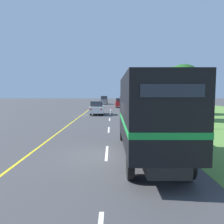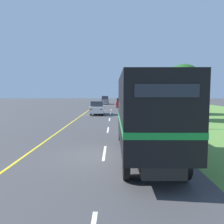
{
  "view_description": "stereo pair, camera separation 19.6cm",
  "coord_description": "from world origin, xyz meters",
  "px_view_note": "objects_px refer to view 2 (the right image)",
  "views": [
    {
      "loc": [
        0.26,
        -9.92,
        2.94
      ],
      "look_at": [
        0.3,
        9.51,
        1.2
      ],
      "focal_mm": 35.0,
      "sensor_mm": 36.0,
      "label": 1
    },
    {
      "loc": [
        0.45,
        -9.92,
        2.94
      ],
      "look_at": [
        0.3,
        9.51,
        1.2
      ],
      "focal_mm": 35.0,
      "sensor_mm": 36.0,
      "label": 2
    }
  ],
  "objects_px": {
    "horse_trailer_truck": "(146,114)",
    "roadside_tree_mid": "(173,83)",
    "lead_car_red_ahead": "(121,103)",
    "lead_car_grey_ahead": "(105,100)",
    "lead_car_white": "(97,108)",
    "roadside_tree_near": "(183,82)",
    "highway_sign": "(182,105)"
  },
  "relations": [
    {
      "from": "lead_car_white",
      "to": "highway_sign",
      "type": "distance_m",
      "value": 13.72
    },
    {
      "from": "lead_car_grey_ahead",
      "to": "horse_trailer_truck",
      "type": "bearing_deg",
      "value": -85.5
    },
    {
      "from": "roadside_tree_mid",
      "to": "highway_sign",
      "type": "bearing_deg",
      "value": -101.78
    },
    {
      "from": "lead_car_red_ahead",
      "to": "lead_car_grey_ahead",
      "type": "height_order",
      "value": "lead_car_grey_ahead"
    },
    {
      "from": "lead_car_grey_ahead",
      "to": "roadside_tree_near",
      "type": "height_order",
      "value": "roadside_tree_near"
    },
    {
      "from": "horse_trailer_truck",
      "to": "lead_car_red_ahead",
      "type": "bearing_deg",
      "value": 90.08
    },
    {
      "from": "lead_car_white",
      "to": "roadside_tree_mid",
      "type": "relative_size",
      "value": 0.64
    },
    {
      "from": "lead_car_red_ahead",
      "to": "horse_trailer_truck",
      "type": "bearing_deg",
      "value": -89.92
    },
    {
      "from": "lead_car_white",
      "to": "lead_car_red_ahead",
      "type": "relative_size",
      "value": 1.02
    },
    {
      "from": "lead_car_white",
      "to": "highway_sign",
      "type": "xyz_separation_m",
      "value": [
        7.72,
        -11.3,
        1.01
      ]
    },
    {
      "from": "highway_sign",
      "to": "roadside_tree_mid",
      "type": "height_order",
      "value": "roadside_tree_mid"
    },
    {
      "from": "roadside_tree_near",
      "to": "roadside_tree_mid",
      "type": "height_order",
      "value": "roadside_tree_mid"
    },
    {
      "from": "horse_trailer_truck",
      "to": "lead_car_white",
      "type": "xyz_separation_m",
      "value": [
        -3.59,
        19.27,
        -1.08
      ]
    },
    {
      "from": "highway_sign",
      "to": "roadside_tree_near",
      "type": "bearing_deg",
      "value": 72.29
    },
    {
      "from": "roadside_tree_mid",
      "to": "roadside_tree_near",
      "type": "bearing_deg",
      "value": -96.99
    },
    {
      "from": "roadside_tree_near",
      "to": "lead_car_grey_ahead",
      "type": "bearing_deg",
      "value": 106.44
    },
    {
      "from": "horse_trailer_truck",
      "to": "lead_car_red_ahead",
      "type": "distance_m",
      "value": 33.61
    },
    {
      "from": "lead_car_white",
      "to": "lead_car_red_ahead",
      "type": "height_order",
      "value": "lead_car_red_ahead"
    },
    {
      "from": "highway_sign",
      "to": "roadside_tree_mid",
      "type": "distance_m",
      "value": 12.91
    },
    {
      "from": "lead_car_grey_ahead",
      "to": "roadside_tree_near",
      "type": "bearing_deg",
      "value": -73.56
    },
    {
      "from": "roadside_tree_mid",
      "to": "lead_car_white",
      "type": "bearing_deg",
      "value": -173.75
    },
    {
      "from": "roadside_tree_near",
      "to": "roadside_tree_mid",
      "type": "xyz_separation_m",
      "value": [
        0.86,
        7.01,
        0.24
      ]
    },
    {
      "from": "lead_car_white",
      "to": "roadside_tree_near",
      "type": "distance_m",
      "value": 11.54
    },
    {
      "from": "lead_car_white",
      "to": "lead_car_red_ahead",
      "type": "distance_m",
      "value": 14.75
    },
    {
      "from": "lead_car_white",
      "to": "lead_car_grey_ahead",
      "type": "relative_size",
      "value": 1.02
    },
    {
      "from": "horse_trailer_truck",
      "to": "roadside_tree_near",
      "type": "distance_m",
      "value": 14.76
    },
    {
      "from": "lead_car_white",
      "to": "highway_sign",
      "type": "relative_size",
      "value": 1.4
    },
    {
      "from": "lead_car_red_ahead",
      "to": "highway_sign",
      "type": "bearing_deg",
      "value": -80.75
    },
    {
      "from": "horse_trailer_truck",
      "to": "roadside_tree_mid",
      "type": "bearing_deg",
      "value": 71.77
    },
    {
      "from": "lead_car_white",
      "to": "roadside_tree_near",
      "type": "xyz_separation_m",
      "value": [
        9.45,
        -5.88,
        3.07
      ]
    },
    {
      "from": "lead_car_white",
      "to": "lead_car_red_ahead",
      "type": "bearing_deg",
      "value": 76.1
    },
    {
      "from": "lead_car_white",
      "to": "horse_trailer_truck",
      "type": "bearing_deg",
      "value": -79.45
    }
  ]
}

